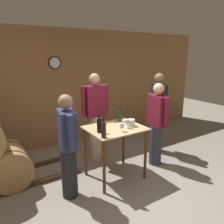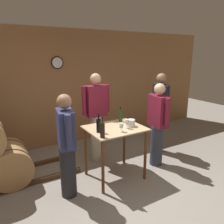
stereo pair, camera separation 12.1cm
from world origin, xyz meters
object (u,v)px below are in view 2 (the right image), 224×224
(wine_bottle_center, at_px, (121,116))
(ice_bucket, at_px, (131,123))
(person_host, at_px, (96,116))
(wine_bottle_far_left, at_px, (102,130))
(person_visitor_bearded, at_px, (160,111))
(wine_glass_near_center, at_px, (127,122))
(person_visitor_with_scarf, at_px, (158,123))
(wine_bottle_left, at_px, (99,125))
(wine_glass_near_left, at_px, (121,126))
(person_visitor_near_door, at_px, (67,145))

(wine_bottle_center, xyz_separation_m, ice_bucket, (0.00, -0.32, -0.05))
(ice_bucket, distance_m, person_host, 0.86)
(wine_bottle_far_left, xyz_separation_m, ice_bucket, (0.67, 0.22, -0.06))
(person_visitor_bearded, bearing_deg, wine_glass_near_center, -155.87)
(wine_bottle_far_left, xyz_separation_m, person_visitor_with_scarf, (1.34, 0.28, -0.20))
(wine_bottle_left, distance_m, wine_bottle_center, 0.68)
(person_visitor_bearded, bearing_deg, wine_bottle_far_left, -158.10)
(wine_glass_near_left, xyz_separation_m, person_visitor_bearded, (1.40, 0.64, -0.10))
(wine_bottle_far_left, bearing_deg, person_host, 68.31)
(person_visitor_with_scarf, distance_m, person_visitor_bearded, 0.63)
(wine_bottle_center, height_order, person_visitor_with_scarf, person_visitor_with_scarf)
(wine_glass_near_left, bearing_deg, wine_bottle_center, 58.58)
(wine_bottle_center, xyz_separation_m, person_visitor_near_door, (-1.15, -0.33, -0.19))
(person_host, distance_m, person_visitor_near_door, 1.23)
(wine_glass_near_left, distance_m, wine_glass_near_center, 0.20)
(wine_bottle_left, height_order, person_visitor_with_scarf, person_visitor_with_scarf)
(wine_bottle_center, distance_m, wine_glass_near_left, 0.55)
(wine_glass_near_left, bearing_deg, person_visitor_with_scarf, 11.79)
(person_host, height_order, person_visitor_with_scarf, person_host)
(wine_bottle_left, height_order, ice_bucket, wine_bottle_left)
(wine_bottle_far_left, distance_m, wine_bottle_center, 0.86)
(ice_bucket, relative_size, person_visitor_near_door, 0.09)
(person_host, bearing_deg, person_visitor_bearded, -13.21)
(person_host, height_order, person_visitor_bearded, person_host)
(person_visitor_near_door, bearing_deg, person_visitor_with_scarf, 2.05)
(wine_bottle_left, bearing_deg, person_visitor_with_scarf, 1.89)
(wine_bottle_center, bearing_deg, wine_glass_near_left, -121.42)
(person_host, bearing_deg, wine_bottle_left, -113.84)
(wine_bottle_left, bearing_deg, person_visitor_bearded, 15.65)
(person_visitor_with_scarf, bearing_deg, person_visitor_near_door, -177.95)
(wine_bottle_left, relative_size, ice_bucket, 2.16)
(wine_bottle_far_left, height_order, ice_bucket, wine_bottle_far_left)
(wine_bottle_center, xyz_separation_m, person_visitor_bearded, (1.12, 0.18, -0.11))
(wine_bottle_left, xyz_separation_m, ice_bucket, (0.61, -0.01, -0.06))
(ice_bucket, distance_m, person_visitor_bearded, 1.22)
(wine_bottle_center, distance_m, wine_glass_near_center, 0.39)
(wine_glass_near_left, xyz_separation_m, ice_bucket, (0.29, 0.14, -0.03))
(person_visitor_with_scarf, height_order, person_visitor_bearded, person_visitor_bearded)
(wine_bottle_left, relative_size, wine_glass_near_center, 2.05)
(ice_bucket, height_order, person_host, person_host)
(wine_bottle_center, height_order, person_visitor_bearded, person_visitor_bearded)
(wine_glass_near_center, relative_size, person_host, 0.08)
(person_visitor_with_scarf, bearing_deg, wine_bottle_far_left, -168.39)
(person_host, xyz_separation_m, person_visitor_near_door, (-0.90, -0.83, -0.11))
(wine_glass_near_center, distance_m, person_visitor_with_scarf, 0.81)
(wine_bottle_center, bearing_deg, wine_bottle_left, -153.18)
(wine_bottle_far_left, distance_m, wine_bottle_left, 0.24)
(person_visitor_with_scarf, relative_size, person_visitor_near_door, 1.01)
(wine_glass_near_left, bearing_deg, person_host, 88.07)
(person_visitor_bearded, bearing_deg, wine_glass_near_left, -155.41)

